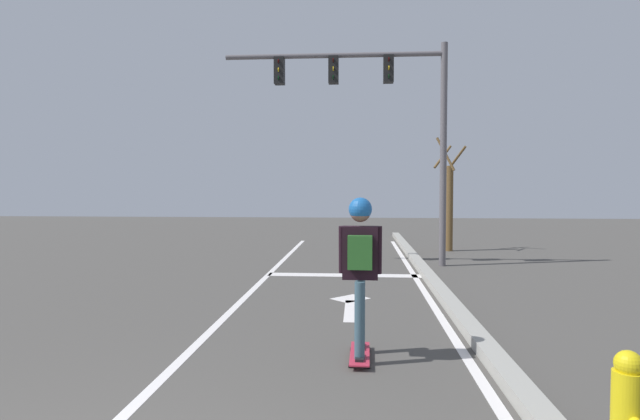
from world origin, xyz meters
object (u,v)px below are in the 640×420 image
at_px(skater, 360,254).
at_px(fire_hydrant, 627,411).
at_px(roadside_tree, 449,202).
at_px(skateboard, 360,354).
at_px(traffic_signal_mast, 377,101).

xyz_separation_m(skater, fire_hydrant, (1.77, -2.09, -0.76)).
height_order(fire_hydrant, roadside_tree, roadside_tree).
bearing_deg(skateboard, roadside_tree, 74.79).
bearing_deg(fire_hydrant, roadside_tree, 85.63).
distance_m(traffic_signal_mast, roadside_tree, 4.51).
height_order(skater, fire_hydrant, skater).
bearing_deg(skateboard, traffic_signal_mast, 86.48).
bearing_deg(fire_hydrant, skateboard, 130.08).
bearing_deg(skateboard, skater, -91.24).
relative_size(skater, fire_hydrant, 2.10).
height_order(skateboard, traffic_signal_mast, traffic_signal_mast).
xyz_separation_m(skateboard, fire_hydrant, (1.77, -2.10, 0.35)).
height_order(skateboard, roadside_tree, roadside_tree).
distance_m(skater, roadside_tree, 10.25).
height_order(traffic_signal_mast, fire_hydrant, traffic_signal_mast).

